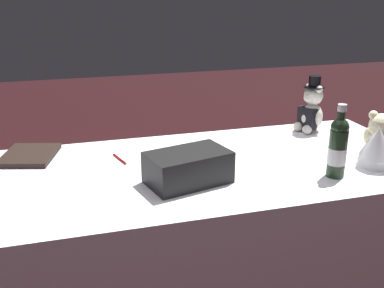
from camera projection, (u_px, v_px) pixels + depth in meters
The scene contains 7 objects.
reception_table at pixel (192, 250), 2.02m from camera, with size 2.03×0.86×0.78m, color white.
teddy_bear_groom at pixel (311, 110), 2.30m from camera, with size 0.15×0.15×0.28m.
teddy_bear_bride at pixel (378, 143), 1.87m from camera, with size 0.23×0.23×0.23m.
champagne_bottle at pixel (338, 147), 1.76m from camera, with size 0.07×0.07×0.29m.
signing_pen at pixel (120, 159), 1.95m from camera, with size 0.04×0.13×0.01m.
gift_case_black at pixel (188, 167), 1.72m from camera, with size 0.34×0.25×0.12m.
guestbook at pixel (29, 155), 1.98m from camera, with size 0.21×0.25×0.02m, color black.
Camera 1 is at (0.48, 1.68, 1.50)m, focal length 43.22 mm.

